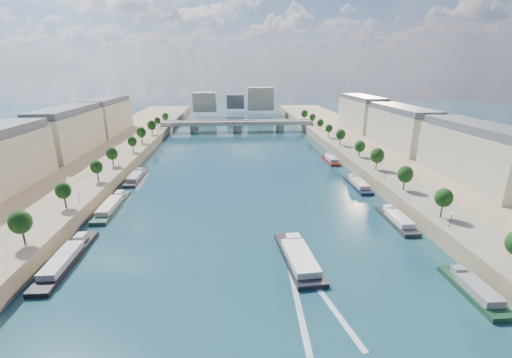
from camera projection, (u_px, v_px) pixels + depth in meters
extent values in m
plane|color=#0B2634|center=(244.00, 184.00, 140.71)|extent=(700.00, 700.00, 0.00)
cube|color=#9E8460|center=(62.00, 182.00, 135.02)|extent=(44.00, 520.00, 5.00)
cube|color=#9E8460|center=(413.00, 174.00, 144.85)|extent=(44.00, 520.00, 5.00)
cube|color=gray|center=(100.00, 175.00, 135.26)|extent=(14.00, 520.00, 0.10)
cube|color=gray|center=(380.00, 169.00, 143.04)|extent=(14.00, 520.00, 0.10)
cylinder|color=#382B1E|center=(18.00, 241.00, 79.80)|extent=(0.50, 0.50, 3.82)
ellipsoid|color=#143311|center=(14.00, 227.00, 78.69)|extent=(4.80, 4.80, 5.52)
cylinder|color=#382B1E|center=(65.00, 202.00, 102.57)|extent=(0.50, 0.50, 3.82)
ellipsoid|color=#143311|center=(63.00, 191.00, 101.46)|extent=(4.80, 4.80, 5.52)
cylinder|color=#382B1E|center=(95.00, 178.00, 125.33)|extent=(0.50, 0.50, 3.82)
ellipsoid|color=#143311|center=(93.00, 169.00, 124.22)|extent=(4.80, 4.80, 5.52)
cylinder|color=#382B1E|center=(116.00, 161.00, 148.10)|extent=(0.50, 0.50, 3.82)
ellipsoid|color=#143311|center=(115.00, 153.00, 146.99)|extent=(4.80, 4.80, 5.52)
cylinder|color=#382B1E|center=(131.00, 149.00, 170.87)|extent=(0.50, 0.50, 3.82)
ellipsoid|color=#143311|center=(130.00, 142.00, 169.76)|extent=(4.80, 4.80, 5.52)
cylinder|color=#382B1E|center=(143.00, 139.00, 193.64)|extent=(0.50, 0.50, 3.82)
ellipsoid|color=#143311|center=(142.00, 133.00, 192.53)|extent=(4.80, 4.80, 5.52)
cylinder|color=#382B1E|center=(152.00, 132.00, 216.41)|extent=(0.50, 0.50, 3.82)
ellipsoid|color=#143311|center=(151.00, 126.00, 215.30)|extent=(4.80, 4.80, 5.52)
cylinder|color=#382B1E|center=(159.00, 126.00, 239.18)|extent=(0.50, 0.50, 3.82)
ellipsoid|color=#143311|center=(159.00, 121.00, 238.07)|extent=(4.80, 4.80, 5.52)
cylinder|color=#382B1E|center=(165.00, 121.00, 261.95)|extent=(0.50, 0.50, 3.82)
ellipsoid|color=#143311|center=(165.00, 116.00, 260.84)|extent=(4.80, 4.80, 5.52)
cylinder|color=#382B1E|center=(448.00, 213.00, 94.89)|extent=(0.50, 0.50, 3.82)
ellipsoid|color=#143311|center=(450.00, 201.00, 93.78)|extent=(4.80, 4.80, 5.52)
cylinder|color=#382B1E|center=(406.00, 185.00, 117.66)|extent=(0.50, 0.50, 3.82)
ellipsoid|color=#143311|center=(407.00, 175.00, 116.55)|extent=(4.80, 4.80, 5.52)
cylinder|color=#382B1E|center=(377.00, 166.00, 140.43)|extent=(0.50, 0.50, 3.82)
ellipsoid|color=#143311|center=(378.00, 158.00, 139.32)|extent=(4.80, 4.80, 5.52)
cylinder|color=#382B1E|center=(357.00, 153.00, 163.20)|extent=(0.50, 0.50, 3.82)
ellipsoid|color=#143311|center=(358.00, 145.00, 162.09)|extent=(4.80, 4.80, 5.52)
cylinder|color=#382B1E|center=(341.00, 142.00, 185.97)|extent=(0.50, 0.50, 3.82)
ellipsoid|color=#143311|center=(342.00, 136.00, 184.86)|extent=(4.80, 4.80, 5.52)
cylinder|color=#382B1E|center=(329.00, 134.00, 208.74)|extent=(0.50, 0.50, 3.82)
ellipsoid|color=#143311|center=(330.00, 128.00, 207.63)|extent=(4.80, 4.80, 5.52)
cylinder|color=#382B1E|center=(319.00, 128.00, 231.50)|extent=(0.50, 0.50, 3.82)
ellipsoid|color=#143311|center=(320.00, 122.00, 230.40)|extent=(4.80, 4.80, 5.52)
cylinder|color=#382B1E|center=(311.00, 122.00, 254.27)|extent=(0.50, 0.50, 3.82)
ellipsoid|color=#143311|center=(312.00, 118.00, 253.16)|extent=(4.80, 4.80, 5.52)
cylinder|color=#382B1E|center=(305.00, 118.00, 277.04)|extent=(0.50, 0.50, 3.82)
ellipsoid|color=#143311|center=(305.00, 113.00, 275.93)|extent=(4.80, 4.80, 5.52)
cylinder|color=black|center=(79.00, 197.00, 106.50)|extent=(0.14, 0.14, 4.00)
sphere|color=#FFE5B2|center=(78.00, 191.00, 105.86)|extent=(0.36, 0.36, 0.36)
cylinder|color=black|center=(119.00, 163.00, 144.45)|extent=(0.14, 0.14, 4.00)
sphere|color=#FFE5B2|center=(118.00, 159.00, 143.80)|extent=(0.36, 0.36, 0.36)
cylinder|color=black|center=(142.00, 144.00, 182.40)|extent=(0.14, 0.14, 4.00)
sphere|color=#FFE5B2|center=(141.00, 140.00, 181.75)|extent=(0.36, 0.36, 0.36)
cylinder|color=black|center=(157.00, 131.00, 220.35)|extent=(0.14, 0.14, 4.00)
sphere|color=#FFE5B2|center=(157.00, 127.00, 219.70)|extent=(0.36, 0.36, 0.36)
cylinder|color=black|center=(451.00, 221.00, 89.95)|extent=(0.14, 0.14, 4.00)
sphere|color=#FFE5B2|center=(452.00, 214.00, 89.30)|extent=(0.36, 0.36, 0.36)
cylinder|color=black|center=(385.00, 176.00, 127.90)|extent=(0.14, 0.14, 4.00)
sphere|color=#FFE5B2|center=(386.00, 170.00, 127.25)|extent=(0.36, 0.36, 0.36)
cylinder|color=black|center=(350.00, 151.00, 165.85)|extent=(0.14, 0.14, 4.00)
sphere|color=#FFE5B2|center=(350.00, 147.00, 165.20)|extent=(0.36, 0.36, 0.36)
cylinder|color=black|center=(327.00, 136.00, 203.79)|extent=(0.14, 0.14, 4.00)
sphere|color=#FFE5B2|center=(328.00, 132.00, 203.15)|extent=(0.36, 0.36, 0.36)
cylinder|color=black|center=(312.00, 125.00, 241.74)|extent=(0.14, 0.14, 4.00)
sphere|color=#FFE5B2|center=(312.00, 122.00, 241.09)|extent=(0.36, 0.36, 0.36)
cube|color=#B7A98D|center=(69.00, 132.00, 169.17)|extent=(16.00, 52.00, 20.00)
cube|color=#474C54|center=(65.00, 109.00, 165.59)|extent=(14.72, 50.44, 3.20)
cube|color=#B7A98D|center=(108.00, 117.00, 224.20)|extent=(16.00, 52.00, 20.00)
cube|color=#474C54|center=(106.00, 99.00, 220.62)|extent=(14.72, 50.44, 3.20)
cube|color=#B7A98D|center=(476.00, 155.00, 125.75)|extent=(16.00, 52.00, 20.00)
cube|color=#474C54|center=(482.00, 123.00, 122.17)|extent=(14.72, 50.44, 3.20)
cube|color=#B7A98D|center=(401.00, 128.00, 180.77)|extent=(16.00, 52.00, 20.00)
cube|color=#474C54|center=(404.00, 106.00, 177.19)|extent=(14.72, 50.44, 3.20)
cube|color=#B7A98D|center=(361.00, 114.00, 235.80)|extent=(16.00, 52.00, 20.00)
cube|color=#474C54|center=(363.00, 97.00, 232.22)|extent=(14.72, 50.44, 3.20)
cube|color=#B7A98D|center=(205.00, 102.00, 333.57)|extent=(22.00, 18.00, 18.00)
cube|color=#B7A98D|center=(260.00, 99.00, 346.19)|extent=(26.00, 20.00, 22.00)
cube|color=#474C54|center=(235.00, 101.00, 359.95)|extent=(18.00, 16.00, 14.00)
cube|color=#C1B79E|center=(237.00, 123.00, 254.72)|extent=(112.00, 11.00, 2.20)
cube|color=#C1B79E|center=(238.00, 122.00, 249.52)|extent=(112.00, 0.80, 0.90)
cube|color=#C1B79E|center=(237.00, 120.00, 259.01)|extent=(112.00, 0.80, 0.90)
cylinder|color=#C1B79E|center=(194.00, 129.00, 253.68)|extent=(6.40, 6.40, 5.00)
cylinder|color=#C1B79E|center=(238.00, 128.00, 255.87)|extent=(6.40, 6.40, 5.00)
cylinder|color=#C1B79E|center=(280.00, 128.00, 258.05)|extent=(6.40, 6.40, 5.00)
cube|color=#C1B79E|center=(167.00, 129.00, 252.32)|extent=(6.00, 12.00, 5.00)
cube|color=#C1B79E|center=(306.00, 127.00, 259.42)|extent=(6.00, 12.00, 5.00)
cube|color=black|center=(298.00, 259.00, 84.75)|extent=(8.96, 25.18, 1.76)
cube|color=silver|center=(300.00, 257.00, 82.35)|extent=(7.02, 16.46, 1.59)
cube|color=silver|center=(293.00, 238.00, 91.23)|extent=(3.75, 3.23, 1.80)
cube|color=silver|center=(298.00, 305.00, 68.48)|extent=(2.34, 26.03, 0.04)
cube|color=silver|center=(330.00, 304.00, 68.92)|extent=(6.35, 25.72, 0.04)
cube|color=black|center=(67.00, 261.00, 83.95)|extent=(5.00, 28.52, 1.80)
cube|color=#A1A4AC|center=(62.00, 259.00, 81.26)|extent=(4.10, 15.69, 1.60)
cube|color=#A1A4AC|center=(81.00, 238.00, 91.51)|extent=(2.50, 3.42, 1.80)
cube|color=#183E34|center=(112.00, 207.00, 116.05)|extent=(5.00, 28.13, 1.80)
cube|color=beige|center=(110.00, 205.00, 113.39)|extent=(4.10, 15.47, 1.60)
cube|color=beige|center=(119.00, 194.00, 123.50)|extent=(2.50, 3.38, 1.80)
cube|color=#262729|center=(136.00, 179.00, 145.84)|extent=(5.00, 22.46, 1.80)
cube|color=gray|center=(135.00, 176.00, 143.61)|extent=(4.10, 12.35, 1.60)
cube|color=gray|center=(140.00, 170.00, 151.68)|extent=(2.50, 2.70, 1.80)
cube|color=#173923|center=(473.00, 292.00, 72.01)|extent=(5.00, 17.86, 1.80)
cube|color=gray|center=(479.00, 290.00, 70.13)|extent=(4.10, 9.82, 1.60)
cube|color=gray|center=(458.00, 271.00, 76.53)|extent=(2.50, 2.14, 1.80)
cube|color=#2B2A2D|center=(396.00, 222.00, 105.26)|extent=(5.00, 20.57, 1.80)
cube|color=silver|center=(399.00, 219.00, 103.18)|extent=(4.10, 11.31, 1.60)
cube|color=silver|center=(388.00, 208.00, 110.56)|extent=(2.50, 2.47, 1.80)
cube|color=#181E35|center=(357.00, 186.00, 137.30)|extent=(5.00, 21.71, 1.80)
cube|color=beige|center=(359.00, 183.00, 135.13)|extent=(4.10, 11.94, 1.60)
cube|color=beige|center=(352.00, 177.00, 142.92)|extent=(2.50, 2.61, 1.80)
cube|color=maroon|center=(331.00, 161.00, 173.87)|extent=(5.00, 18.74, 1.80)
cube|color=#AFB3BB|center=(332.00, 159.00, 171.92)|extent=(4.10, 10.30, 1.60)
cube|color=#AFB3BB|center=(328.00, 155.00, 178.64)|extent=(2.50, 2.25, 1.80)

